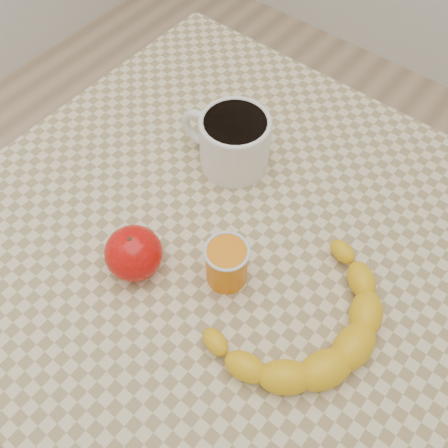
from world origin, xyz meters
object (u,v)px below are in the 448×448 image
Objects in this scene: coffee_mug at (233,140)px; apple at (134,253)px; banana at (301,321)px; orange_juice_glass at (227,263)px; table at (224,259)px.

apple is (0.02, -0.24, -0.01)m from coffee_mug.
banana is at bearing -34.81° from coffee_mug.
banana is (0.25, -0.18, -0.03)m from coffee_mug.
orange_juice_glass is 0.77× the size of apple.
table is 2.22× the size of banana.
apple is at bearing -86.27° from coffee_mug.
coffee_mug is at bearing 125.98° from orange_juice_glass.
table is 11.00× the size of orange_juice_glass.
orange_juice_glass is at bearing -54.02° from coffee_mug.
apple is 0.25m from banana.
coffee_mug is 2.26× the size of orange_juice_glass.
table is at bearing -57.08° from coffee_mug.
coffee_mug reaches higher than orange_juice_glass.
orange_juice_glass is at bearing -155.68° from banana.
apple is (-0.06, -0.13, 0.12)m from table.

